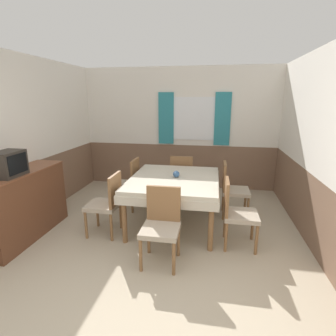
{
  "coord_description": "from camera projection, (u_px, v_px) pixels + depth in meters",
  "views": [
    {
      "loc": [
        0.77,
        -1.61,
        1.94
      ],
      "look_at": [
        0.1,
        2.19,
        0.92
      ],
      "focal_mm": 28.0,
      "sensor_mm": 36.0,
      "label": 1
    }
  ],
  "objects": [
    {
      "name": "chair_left_near",
      "position": [
        107.0,
        202.0,
        3.77
      ],
      "size": [
        0.44,
        0.44,
        0.92
      ],
      "rotation": [
        0.0,
        0.0,
        1.57
      ],
      "color": "brown",
      "rests_on": "ground_plane"
    },
    {
      "name": "chair_head_window",
      "position": [
        182.0,
        176.0,
        5.02
      ],
      "size": [
        0.44,
        0.44,
        0.92
      ],
      "color": "brown",
      "rests_on": "ground_plane"
    },
    {
      "name": "chair_left_far",
      "position": [
        128.0,
        182.0,
        4.68
      ],
      "size": [
        0.44,
        0.44,
        0.92
      ],
      "rotation": [
        0.0,
        0.0,
        1.57
      ],
      "color": "brown",
      "rests_on": "ground_plane"
    },
    {
      "name": "chair_right_far",
      "position": [
        232.0,
        188.0,
        4.38
      ],
      "size": [
        0.44,
        0.44,
        0.92
      ],
      "rotation": [
        0.0,
        0.0,
        4.71
      ],
      "color": "brown",
      "rests_on": "ground_plane"
    },
    {
      "name": "vase",
      "position": [
        176.0,
        174.0,
        4.02
      ],
      "size": [
        0.1,
        0.1,
        0.1
      ],
      "color": "#335684",
      "rests_on": "dining_table"
    },
    {
      "name": "wall_right",
      "position": [
        318.0,
        149.0,
        3.41
      ],
      "size": [
        0.05,
        4.49,
        2.6
      ],
      "color": "white",
      "rests_on": "ground_plane"
    },
    {
      "name": "chair_right_near",
      "position": [
        236.0,
        211.0,
        3.47
      ],
      "size": [
        0.44,
        0.44,
        0.92
      ],
      "rotation": [
        0.0,
        0.0,
        4.71
      ],
      "color": "brown",
      "rests_on": "ground_plane"
    },
    {
      "name": "chair_head_near",
      "position": [
        162.0,
        223.0,
        3.13
      ],
      "size": [
        0.44,
        0.44,
        0.92
      ],
      "rotation": [
        0.0,
        0.0,
        3.14
      ],
      "color": "brown",
      "rests_on": "ground_plane"
    },
    {
      "name": "dining_table",
      "position": [
        174.0,
        184.0,
        4.03
      ],
      "size": [
        1.36,
        1.54,
        0.77
      ],
      "color": "beige",
      "rests_on": "ground_plane"
    },
    {
      "name": "tv",
      "position": [
        8.0,
        164.0,
        3.34
      ],
      "size": [
        0.29,
        0.4,
        0.33
      ],
      "color": "#2D2823",
      "rests_on": "sideboard"
    },
    {
      "name": "wall_left",
      "position": [
        29.0,
        141.0,
        4.13
      ],
      "size": [
        0.05,
        4.49,
        2.6
      ],
      "color": "white",
      "rests_on": "ground_plane"
    },
    {
      "name": "sideboard",
      "position": [
        23.0,
        204.0,
        3.7
      ],
      "size": [
        0.46,
        1.43,
        0.97
      ],
      "color": "brown",
      "rests_on": "ground_plane"
    },
    {
      "name": "wall_back",
      "position": [
        180.0,
        128.0,
        5.73
      ],
      "size": [
        4.58,
        0.1,
        2.6
      ],
      "color": "white",
      "rests_on": "ground_plane"
    }
  ]
}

